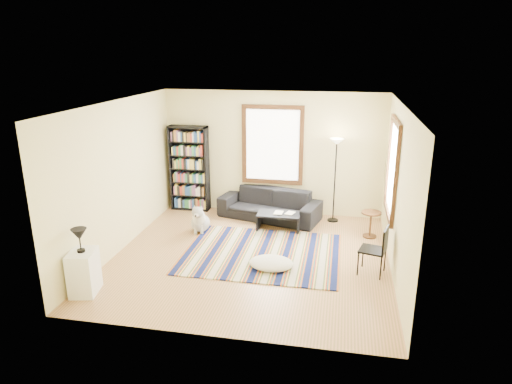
% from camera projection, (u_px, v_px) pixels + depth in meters
% --- Properties ---
extents(floor, '(5.00, 5.00, 0.10)m').
position_uv_depth(floor, '(251.00, 259.00, 8.46)').
color(floor, tan).
rests_on(floor, ground).
extents(ceiling, '(5.00, 5.00, 0.10)m').
position_uv_depth(ceiling, '(250.00, 101.00, 7.58)').
color(ceiling, white).
rests_on(ceiling, floor).
extents(wall_back, '(5.00, 0.10, 2.80)m').
position_uv_depth(wall_back, '(273.00, 153.00, 10.41)').
color(wall_back, beige).
rests_on(wall_back, floor).
extents(wall_front, '(5.00, 0.10, 2.80)m').
position_uv_depth(wall_front, '(209.00, 242.00, 5.63)').
color(wall_front, beige).
rests_on(wall_front, floor).
extents(wall_left, '(0.10, 5.00, 2.80)m').
position_uv_depth(wall_left, '(117.00, 177.00, 8.48)').
color(wall_left, beige).
rests_on(wall_left, floor).
extents(wall_right, '(0.10, 5.00, 2.80)m').
position_uv_depth(wall_right, '(401.00, 192.00, 7.56)').
color(wall_right, beige).
rests_on(wall_right, floor).
extents(window_back, '(1.20, 0.06, 1.60)m').
position_uv_depth(window_back, '(272.00, 145.00, 10.27)').
color(window_back, white).
rests_on(window_back, wall_back).
extents(window_right, '(0.06, 1.20, 1.60)m').
position_uv_depth(window_right, '(393.00, 169.00, 8.26)').
color(window_right, white).
rests_on(window_right, wall_right).
extents(rug, '(2.88, 2.31, 0.02)m').
position_uv_depth(rug, '(262.00, 253.00, 8.56)').
color(rug, '#0D1544').
rests_on(rug, floor).
extents(sofa, '(2.39, 1.39, 0.66)m').
position_uv_depth(sofa, '(269.00, 204.00, 10.26)').
color(sofa, black).
rests_on(sofa, floor).
extents(bookshelf, '(0.90, 0.30, 2.00)m').
position_uv_depth(bookshelf, '(189.00, 168.00, 10.66)').
color(bookshelf, black).
rests_on(bookshelf, floor).
extents(coffee_table, '(0.97, 0.63, 0.36)m').
position_uv_depth(coffee_table, '(279.00, 221.00, 9.67)').
color(coffee_table, black).
rests_on(coffee_table, floor).
extents(book_a, '(0.20, 0.26, 0.02)m').
position_uv_depth(book_a, '(274.00, 212.00, 9.63)').
color(book_a, beige).
rests_on(book_a, coffee_table).
extents(book_b, '(0.23, 0.27, 0.02)m').
position_uv_depth(book_b, '(286.00, 213.00, 9.63)').
color(book_b, beige).
rests_on(book_b, coffee_table).
extents(floor_cushion, '(0.93, 0.81, 0.20)m').
position_uv_depth(floor_cushion, '(271.00, 263.00, 7.97)').
color(floor_cushion, white).
rests_on(floor_cushion, floor).
extents(floor_lamp, '(0.32, 0.32, 1.86)m').
position_uv_depth(floor_lamp, '(335.00, 181.00, 9.92)').
color(floor_lamp, black).
rests_on(floor_lamp, floor).
extents(side_table, '(0.52, 0.52, 0.54)m').
position_uv_depth(side_table, '(370.00, 224.00, 9.25)').
color(side_table, '#4D2E13').
rests_on(side_table, floor).
extents(folding_chair, '(0.51, 0.49, 0.86)m').
position_uv_depth(folding_chair, '(373.00, 250.00, 7.69)').
color(folding_chair, black).
rests_on(folding_chair, floor).
extents(white_cabinet, '(0.47, 0.56, 0.70)m').
position_uv_depth(white_cabinet, '(84.00, 272.00, 7.10)').
color(white_cabinet, white).
rests_on(white_cabinet, floor).
extents(table_lamp, '(0.26, 0.26, 0.38)m').
position_uv_depth(table_lamp, '(80.00, 240.00, 6.94)').
color(table_lamp, black).
rests_on(table_lamp, white_cabinet).
extents(dog, '(0.47, 0.63, 0.60)m').
position_uv_depth(dog, '(200.00, 218.00, 9.53)').
color(dog, silver).
rests_on(dog, floor).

